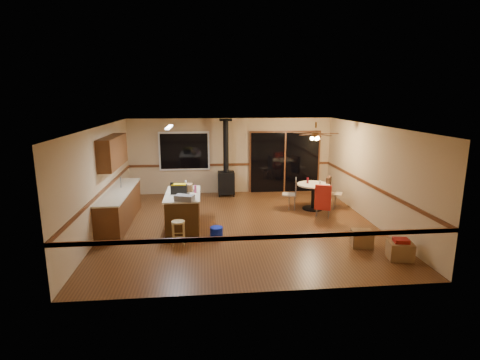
{
  "coord_description": "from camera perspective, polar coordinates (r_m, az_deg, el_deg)",
  "views": [
    {
      "loc": [
        -0.96,
        -9.34,
        3.3
      ],
      "look_at": [
        0.0,
        0.3,
        1.15
      ],
      "focal_mm": 28.0,
      "sensor_mm": 36.0,
      "label": 1
    }
  ],
  "objects": [
    {
      "name": "wood_stove",
      "position": [
        12.67,
        -2.13,
        0.81
      ],
      "size": [
        0.55,
        0.5,
        2.52
      ],
      "color": "black",
      "rests_on": "ground"
    },
    {
      "name": "wall_front",
      "position": [
        6.24,
        3.48,
        -6.19
      ],
      "size": [
        7.0,
        0.0,
        7.0
      ],
      "primitive_type": "plane",
      "rotation": [
        -1.57,
        0.0,
        0.0
      ],
      "color": "tan",
      "rests_on": "ground"
    },
    {
      "name": "box_corner_b",
      "position": [
        8.97,
        18.05,
        -8.46
      ],
      "size": [
        0.52,
        0.46,
        0.37
      ],
      "primitive_type": "cube",
      "rotation": [
        0.0,
        0.0,
        -0.18
      ],
      "color": "olive",
      "rests_on": "floor"
    },
    {
      "name": "toolbox_yellow_lid",
      "position": [
        9.59,
        -9.31,
        -0.68
      ],
      "size": [
        0.37,
        0.21,
        0.03
      ],
      "primitive_type": "cube",
      "rotation": [
        0.0,
        0.0,
        -0.05
      ],
      "color": "gold",
      "rests_on": "toolbox_black"
    },
    {
      "name": "floor",
      "position": [
        9.95,
        0.17,
        -6.85
      ],
      "size": [
        7.0,
        7.0,
        0.0
      ],
      "primitive_type": "plane",
      "color": "#5B3319",
      "rests_on": "ground"
    },
    {
      "name": "box_under_window",
      "position": [
        12.53,
        -8.1,
        -1.86
      ],
      "size": [
        0.62,
        0.53,
        0.43
      ],
      "primitive_type": "cube",
      "rotation": [
        0.0,
        0.0,
        0.21
      ],
      "color": "olive",
      "rests_on": "floor"
    },
    {
      "name": "countertop",
      "position": [
        10.38,
        -17.99,
        -1.6
      ],
      "size": [
        0.64,
        3.04,
        0.04
      ],
      "primitive_type": "cube",
      "color": "beige",
      "rests_on": "lower_cabinets"
    },
    {
      "name": "glass_red",
      "position": [
        11.35,
        10.27,
        -0.07
      ],
      "size": [
        0.08,
        0.08,
        0.17
      ],
      "primitive_type": "cylinder",
      "rotation": [
        0.0,
        0.0,
        -0.33
      ],
      "color": "#590C14",
      "rests_on": "dining_table"
    },
    {
      "name": "chair_right",
      "position": [
        11.65,
        13.43,
        -1.25
      ],
      "size": [
        0.6,
        0.58,
        0.7
      ],
      "color": "tan",
      "rests_on": "ground"
    },
    {
      "name": "glass_cream",
      "position": [
        11.31,
        12.08,
        -0.3
      ],
      "size": [
        0.07,
        0.07,
        0.13
      ],
      "primitive_type": "cylinder",
      "rotation": [
        0.0,
        0.0,
        0.23
      ],
      "color": "beige",
      "rests_on": "dining_table"
    },
    {
      "name": "window",
      "position": [
        12.93,
        -8.49,
        4.38
      ],
      "size": [
        1.72,
        0.1,
        1.32
      ],
      "primitive_type": "cube",
      "color": "black",
      "rests_on": "ground"
    },
    {
      "name": "wall_back",
      "position": [
        13.03,
        -1.4,
        3.68
      ],
      "size": [
        7.0,
        0.0,
        7.0
      ],
      "primitive_type": "plane",
      "rotation": [
        1.57,
        0.0,
        0.0
      ],
      "color": "tan",
      "rests_on": "ground"
    },
    {
      "name": "dining_table",
      "position": [
        11.38,
        11.07,
        -1.79
      ],
      "size": [
        0.97,
        0.97,
        0.78
      ],
      "color": "black",
      "rests_on": "ground"
    },
    {
      "name": "chair_left",
      "position": [
        11.28,
        8.06,
        -1.52
      ],
      "size": [
        0.48,
        0.48,
        0.51
      ],
      "color": "tan",
      "rests_on": "ground"
    },
    {
      "name": "ceiling",
      "position": [
        9.41,
        0.18,
        8.25
      ],
      "size": [
        7.0,
        7.0,
        0.0
      ],
      "primitive_type": "plane",
      "rotation": [
        3.14,
        0.0,
        0.0
      ],
      "color": "silver",
      "rests_on": "ground"
    },
    {
      "name": "wall_left",
      "position": [
        9.88,
        -20.45,
        0.04
      ],
      "size": [
        0.0,
        7.0,
        7.0
      ],
      "primitive_type": "plane",
      "rotation": [
        1.57,
        0.0,
        1.57
      ],
      "color": "tan",
      "rests_on": "ground"
    },
    {
      "name": "bottle_white",
      "position": [
        10.33,
        -8.25,
        -0.56
      ],
      "size": [
        0.07,
        0.07,
        0.17
      ],
      "primitive_type": "cylinder",
      "rotation": [
        0.0,
        0.0,
        0.36
      ],
      "color": "white",
      "rests_on": "kitchen_island"
    },
    {
      "name": "bottle_pink",
      "position": [
        9.65,
        -6.83,
        -1.38
      ],
      "size": [
        0.07,
        0.07,
        0.2
      ],
      "primitive_type": "cylinder",
      "rotation": [
        0.0,
        0.0,
        -0.23
      ],
      "color": "#D84C8C",
      "rests_on": "kitchen_island"
    },
    {
      "name": "box_corner_a",
      "position": [
        8.58,
        23.21,
        -9.86
      ],
      "size": [
        0.55,
        0.49,
        0.37
      ],
      "primitive_type": "cube",
      "rotation": [
        0.0,
        0.0,
        -0.19
      ],
      "color": "olive",
      "rests_on": "floor"
    },
    {
      "name": "fluorescent_strip",
      "position": [
        9.7,
        -10.74,
        7.93
      ],
      "size": [
        0.1,
        1.2,
        0.04
      ],
      "primitive_type": "cube",
      "color": "white",
      "rests_on": "ceiling"
    },
    {
      "name": "toolbox_black",
      "position": [
        9.62,
        -9.29,
        -1.41
      ],
      "size": [
        0.41,
        0.23,
        0.22
      ],
      "primitive_type": "cube",
      "rotation": [
        0.0,
        0.0,
        -0.05
      ],
      "color": "black",
      "rests_on": "kitchen_island"
    },
    {
      "name": "upper_cabinets",
      "position": [
        10.41,
        -18.82,
        4.12
      ],
      "size": [
        0.35,
        2.0,
        0.8
      ],
      "primitive_type": "cube",
      "color": "#5C3117",
      "rests_on": "ground"
    },
    {
      "name": "ceiling_fan",
      "position": [
        11.09,
        11.43,
        6.64
      ],
      "size": [
        0.24,
        0.24,
        0.55
      ],
      "color": "brown",
      "rests_on": "ceiling"
    },
    {
      "name": "bottle_dark",
      "position": [
        9.61,
        -10.31,
        -1.25
      ],
      "size": [
        0.1,
        0.1,
        0.29
      ],
      "primitive_type": "cylinder",
      "rotation": [
        0.0,
        0.0,
        -0.29
      ],
      "color": "black",
      "rests_on": "kitchen_island"
    },
    {
      "name": "wall_right",
      "position": [
        10.54,
        19.47,
        0.85
      ],
      "size": [
        0.0,
        7.0,
        7.0
      ],
      "primitive_type": "plane",
      "rotation": [
        1.57,
        0.0,
        -1.57
      ],
      "color": "tan",
      "rests_on": "ground"
    },
    {
      "name": "sliding_door",
      "position": [
        13.29,
        6.83,
        2.68
      ],
      "size": [
        2.52,
        0.1,
        2.1
      ],
      "primitive_type": "cube",
      "color": "black",
      "rests_on": "ground"
    },
    {
      "name": "toolbox_grey",
      "position": [
        8.95,
        -8.45,
        -2.72
      ],
      "size": [
        0.5,
        0.39,
        0.14
      ],
      "primitive_type": "cube",
      "rotation": [
        0.0,
        0.0,
        -0.37
      ],
      "color": "slate",
      "rests_on": "kitchen_island"
    },
    {
      "name": "blue_bucket",
      "position": [
        9.08,
        -3.61,
        -7.96
      ],
      "size": [
        0.4,
        0.4,
        0.26
      ],
      "primitive_type": "cylinder",
      "rotation": [
        0.0,
        0.0,
        0.38
      ],
      "color": "#0C1FA9",
      "rests_on": "floor"
    },
    {
      "name": "chair_rail",
      "position": [
        9.66,
        0.18,
        -1.25
      ],
      "size": [
        7.0,
        7.0,
        0.08
      ],
      "primitive_type": null,
      "color": "#592D16",
      "rests_on": "ground"
    },
    {
      "name": "chair_near",
      "position": [
        10.57,
        12.54,
        -2.61
      ],
      "size": [
        0.57,
        0.59,
        0.7
      ],
      "color": "tan",
      "rests_on": "ground"
    },
    {
      "name": "bar_stool",
      "position": [
        8.72,
        -9.36,
        -7.93
      ],
      "size": [
        0.33,
        0.33,
        0.56
      ],
      "primitive_type": "cylinder",
      "rotation": [
        0.0,
        0.0,
        0.08
      ],
      "color": "tan",
      "rests_on": "floor"
    },
    {
      "name": "kitchen_island",
      "position": [
        9.78,
        -8.63,
        -4.56
      ],
      "size": [
        0.88,
        1.68,
        0.9
      ],
      "color": "#442A11",
      "rests_on": "ground"
    },
    {
      "name": "box_on_island",
      "position": [
        9.87,
        -7.89,
        -1.13
      ],
      "size": [
        0.23,
        0.3,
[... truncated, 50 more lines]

